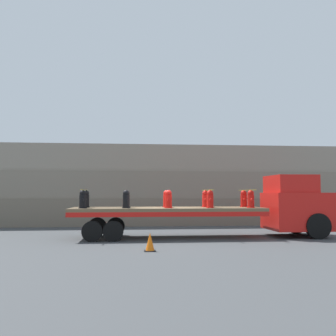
# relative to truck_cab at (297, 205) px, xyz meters

# --- Properties ---
(ground_plane) EXTENTS (120.00, 120.00, 0.00)m
(ground_plane) POSITION_rel_truck_cab_xyz_m (-6.15, 0.00, -1.44)
(ground_plane) COLOR #3F4244
(rock_cliff) EXTENTS (60.00, 3.30, 5.07)m
(rock_cliff) POSITION_rel_truck_cab_xyz_m (-6.15, 7.45, 1.10)
(rock_cliff) COLOR #706656
(rock_cliff) RESTS_ON ground_plane
(truck_cab) EXTENTS (2.65, 2.56, 2.84)m
(truck_cab) POSITION_rel_truck_cab_xyz_m (0.00, 0.00, 0.00)
(truck_cab) COLOR red
(truck_cab) RESTS_ON ground_plane
(flatbed_trailer) EXTENTS (8.66, 2.57, 1.36)m
(flatbed_trailer) POSITION_rel_truck_cab_xyz_m (-6.74, 0.00, -0.34)
(flatbed_trailer) COLOR brown
(flatbed_trailer) RESTS_ON ground_plane
(fire_hydrant_black_near_0) EXTENTS (0.37, 0.57, 0.79)m
(fire_hydrant_black_near_0) POSITION_rel_truck_cab_xyz_m (-9.88, -0.54, 0.30)
(fire_hydrant_black_near_0) COLOR black
(fire_hydrant_black_near_0) RESTS_ON flatbed_trailer
(fire_hydrant_black_far_0) EXTENTS (0.37, 0.57, 0.79)m
(fire_hydrant_black_far_0) POSITION_rel_truck_cab_xyz_m (-9.88, 0.54, 0.30)
(fire_hydrant_black_far_0) COLOR black
(fire_hydrant_black_far_0) RESTS_ON flatbed_trailer
(fire_hydrant_black_near_1) EXTENTS (0.37, 0.57, 0.79)m
(fire_hydrant_black_near_1) POSITION_rel_truck_cab_xyz_m (-8.01, -0.54, 0.30)
(fire_hydrant_black_near_1) COLOR black
(fire_hydrant_black_near_1) RESTS_ON flatbed_trailer
(fire_hydrant_black_far_1) EXTENTS (0.37, 0.57, 0.79)m
(fire_hydrant_black_far_1) POSITION_rel_truck_cab_xyz_m (-8.01, 0.54, 0.30)
(fire_hydrant_black_far_1) COLOR black
(fire_hydrant_black_far_1) RESTS_ON flatbed_trailer
(fire_hydrant_red_near_2) EXTENTS (0.37, 0.57, 0.79)m
(fire_hydrant_red_near_2) POSITION_rel_truck_cab_xyz_m (-6.15, -0.54, 0.30)
(fire_hydrant_red_near_2) COLOR red
(fire_hydrant_red_near_2) RESTS_ON flatbed_trailer
(fire_hydrant_red_far_2) EXTENTS (0.37, 0.57, 0.79)m
(fire_hydrant_red_far_2) POSITION_rel_truck_cab_xyz_m (-6.15, 0.54, 0.30)
(fire_hydrant_red_far_2) COLOR red
(fire_hydrant_red_far_2) RESTS_ON flatbed_trailer
(fire_hydrant_red_near_3) EXTENTS (0.37, 0.57, 0.79)m
(fire_hydrant_red_near_3) POSITION_rel_truck_cab_xyz_m (-4.28, -0.54, 0.30)
(fire_hydrant_red_near_3) COLOR red
(fire_hydrant_red_near_3) RESTS_ON flatbed_trailer
(fire_hydrant_red_far_3) EXTENTS (0.37, 0.57, 0.79)m
(fire_hydrant_red_far_3) POSITION_rel_truck_cab_xyz_m (-4.28, 0.54, 0.30)
(fire_hydrant_red_far_3) COLOR red
(fire_hydrant_red_far_3) RESTS_ON flatbed_trailer
(fire_hydrant_red_near_4) EXTENTS (0.37, 0.57, 0.79)m
(fire_hydrant_red_near_4) POSITION_rel_truck_cab_xyz_m (-2.42, -0.54, 0.30)
(fire_hydrant_red_near_4) COLOR red
(fire_hydrant_red_near_4) RESTS_ON flatbed_trailer
(fire_hydrant_red_far_4) EXTENTS (0.37, 0.57, 0.79)m
(fire_hydrant_red_far_4) POSITION_rel_truck_cab_xyz_m (-2.42, 0.54, 0.30)
(fire_hydrant_red_far_4) COLOR red
(fire_hydrant_red_far_4) RESTS_ON flatbed_trailer
(cargo_strap_rear) EXTENTS (0.05, 2.66, 0.01)m
(cargo_strap_rear) POSITION_rel_truck_cab_xyz_m (-9.88, 0.00, 0.72)
(cargo_strap_rear) COLOR yellow
(cargo_strap_rear) RESTS_ON fire_hydrant_black_near_0
(cargo_strap_middle) EXTENTS (0.05, 2.66, 0.01)m
(cargo_strap_middle) POSITION_rel_truck_cab_xyz_m (-4.28, 0.00, 0.72)
(cargo_strap_middle) COLOR yellow
(cargo_strap_middle) RESTS_ON fire_hydrant_red_near_3
(cargo_strap_front) EXTENTS (0.05, 2.66, 0.01)m
(cargo_strap_front) POSITION_rel_truck_cab_xyz_m (-2.42, 0.00, 0.72)
(cargo_strap_front) COLOR yellow
(cargo_strap_front) RESTS_ON fire_hydrant_red_near_4
(traffic_cone) EXTENTS (0.40, 0.40, 0.65)m
(traffic_cone) POSITION_rel_truck_cab_xyz_m (-7.12, -3.89, -1.12)
(traffic_cone) COLOR black
(traffic_cone) RESTS_ON ground_plane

